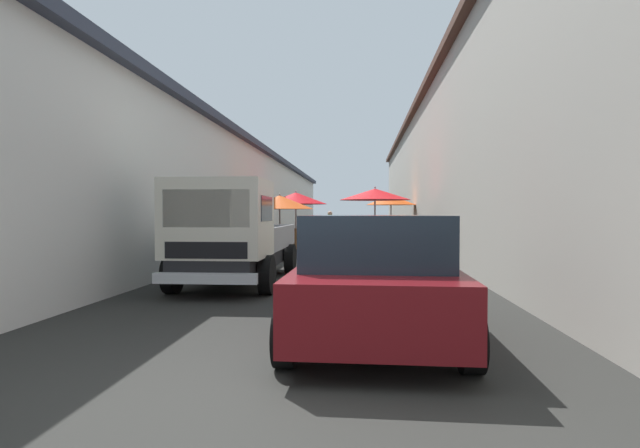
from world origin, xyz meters
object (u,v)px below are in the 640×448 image
fruit_stall_mid_lane (279,207)px  fruit_stall_far_right (391,205)px  vendor_in_shade (259,236)px  plastic_stool (268,248)px  fruit_stall_near_right (296,203)px  delivery_truck (229,235)px  vendor_by_crates (330,226)px  hatchback_car (375,275)px  fruit_stall_near_left (374,202)px

fruit_stall_mid_lane → fruit_stall_far_right: 7.06m
vendor_in_shade → plastic_stool: size_ratio=3.49×
fruit_stall_far_right → fruit_stall_near_right: bearing=123.6°
fruit_stall_mid_lane → delivery_truck: bearing=-177.4°
delivery_truck → vendor_by_crates: delivery_truck is taller
fruit_stall_near_right → plastic_stool: size_ratio=6.02×
fruit_stall_mid_lane → vendor_by_crates: 4.63m
plastic_stool → vendor_in_shade: bearing=-173.3°
hatchback_car → vendor_in_shade: size_ratio=2.59×
fruit_stall_mid_lane → hatchback_car: (-11.35, -3.11, -0.97)m
fruit_stall_far_right → delivery_truck: 14.09m
fruit_stall_far_right → fruit_stall_near_right: fruit_stall_near_right is taller
fruit_stall_near_left → fruit_stall_far_right: bearing=-8.7°
fruit_stall_near_right → fruit_stall_near_left: bearing=-137.9°
fruit_stall_near_right → hatchback_car: 14.53m
delivery_truck → plastic_stool: delivery_truck is taller
fruit_stall_near_left → fruit_stall_mid_lane: size_ratio=1.00×
plastic_stool → hatchback_car: bearing=-162.0°
delivery_truck → fruit_stall_near_right: bearing=0.6°
plastic_stool → fruit_stall_far_right: bearing=-32.8°
delivery_truck → plastic_stool: bearing=4.3°
vendor_by_crates → plastic_stool: 5.93m
fruit_stall_near_left → vendor_in_shade: size_ratio=1.60×
fruit_stall_near_left → plastic_stool: 3.91m
fruit_stall_far_right → fruit_stall_near_right: size_ratio=0.91×
fruit_stall_far_right → vendor_by_crates: bearing=114.7°
fruit_stall_mid_lane → hatchback_car: fruit_stall_mid_lane is taller
hatchback_car → delivery_truck: bearing=38.6°
vendor_by_crates → fruit_stall_mid_lane: bearing=160.0°
delivery_truck → vendor_in_shade: bearing=2.1°
fruit_stall_mid_lane → fruit_stall_near_right: fruit_stall_near_right is taller
fruit_stall_near_left → plastic_stool: bearing=101.8°
hatchback_car → vendor_in_shade: 7.44m
vendor_by_crates → vendor_in_shade: (-8.77, 1.32, -0.04)m
fruit_stall_mid_lane → hatchback_car: 11.81m
vendor_by_crates → hatchback_car: bearing=-174.3°
delivery_truck → fruit_stall_near_left: bearing=-22.5°
fruit_stall_near_left → delivery_truck: fruit_stall_near_left is taller
delivery_truck → vendor_in_shade: delivery_truck is taller
fruit_stall_far_right → fruit_stall_near_right: 4.92m
vendor_by_crates → plastic_stool: vendor_by_crates is taller
delivery_truck → vendor_by_crates: 12.27m
fruit_stall_mid_lane → plastic_stool: fruit_stall_mid_lane is taller
fruit_stall_mid_lane → fruit_stall_far_right: size_ratio=1.02×
vendor_in_shade → vendor_by_crates: bearing=-8.5°
fruit_stall_far_right → vendor_by_crates: size_ratio=1.53×
vendor_in_shade → plastic_stool: 3.18m
vendor_by_crates → vendor_in_shade: size_ratio=1.03×
hatchback_car → delivery_truck: size_ratio=0.80×
vendor_by_crates → plastic_stool: bearing=163.4°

